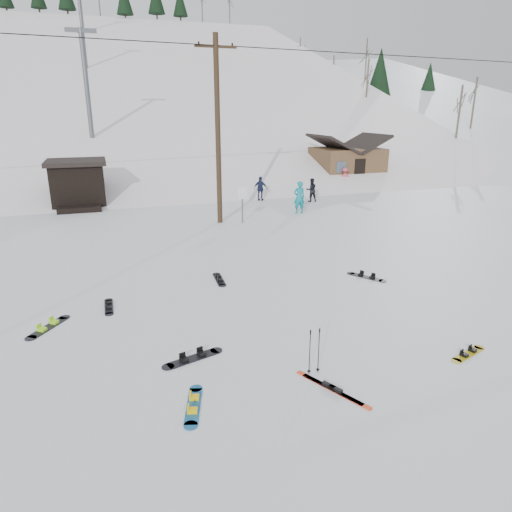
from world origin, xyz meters
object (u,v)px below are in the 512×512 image
object	(u,v)px
cabin	(347,164)
hero_skis	(332,389)
utility_pole	(218,129)
hero_snowboard	(193,405)

from	to	relation	value
cabin	hero_skis	distance (m)	29.11
hero_skis	cabin	bearing A→B (deg)	34.47
utility_pole	hero_skis	size ratio (longest dim) A/B	5.12
utility_pole	hero_snowboard	distance (m)	16.15
utility_pole	hero_snowboard	xyz separation A→B (m)	(-4.36, -14.84, -4.65)
utility_pole	hero_skis	bearing A→B (deg)	-95.56
cabin	hero_skis	world-z (taller)	cabin
hero_snowboard	hero_skis	xyz separation A→B (m)	(2.88, -0.38, 0.00)
utility_pole	hero_snowboard	world-z (taller)	utility_pole
cabin	utility_pole	bearing A→B (deg)	-142.44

